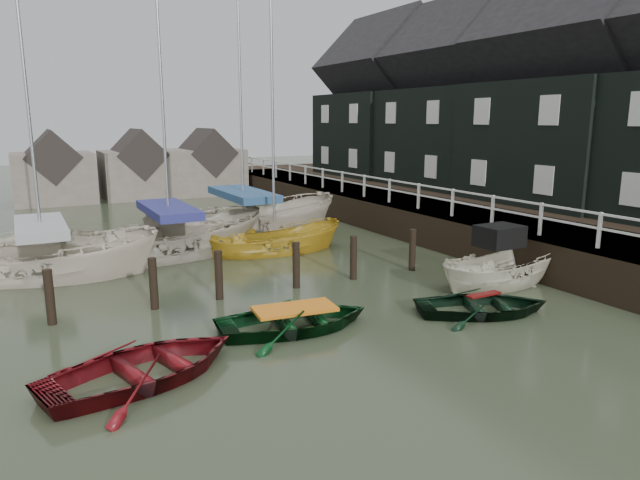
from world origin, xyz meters
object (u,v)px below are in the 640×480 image
sailboat_a (45,275)px  sailboat_d (244,237)px  rowboat_red (146,380)px  motorboat (501,283)px  sailboat_c (275,251)px  rowboat_dkgreen (483,314)px  sailboat_b (171,254)px  rowboat_green (295,329)px

sailboat_a → sailboat_d: (7.85, 2.86, -0.00)m
rowboat_red → motorboat: bearing=-98.2°
sailboat_a → sailboat_c: sailboat_a is taller
rowboat_dkgreen → motorboat: (2.32, 1.66, 0.09)m
motorboat → rowboat_dkgreen: bearing=123.3°
rowboat_red → sailboat_c: size_ratio=0.38×
rowboat_dkgreen → motorboat: size_ratio=0.75×
sailboat_b → sailboat_d: sailboat_d is taller
rowboat_red → sailboat_b: (2.92, 10.10, 0.06)m
rowboat_red → rowboat_green: 3.89m
rowboat_red → rowboat_green: rowboat_red is taller
rowboat_red → sailboat_b: 10.51m
sailboat_b → sailboat_c: size_ratio=1.14×
motorboat → sailboat_d: bearing=20.5°
rowboat_red → sailboat_d: bearing=-44.6°
sailboat_c → rowboat_dkgreen: bearing=-162.3°
sailboat_d → sailboat_b: bearing=121.3°
rowboat_green → motorboat: size_ratio=0.81×
rowboat_green → rowboat_dkgreen: rowboat_green is taller
rowboat_red → motorboat: size_ratio=0.86×
rowboat_dkgreen → sailboat_b: (-5.64, 10.27, 0.06)m
motorboat → rowboat_green: bearing=90.9°
rowboat_green → sailboat_c: 8.32m
rowboat_green → sailboat_a: size_ratio=0.31×
rowboat_green → sailboat_b: (-0.81, 9.01, 0.06)m
rowboat_red → rowboat_dkgreen: rowboat_red is taller
rowboat_green → motorboat: (7.15, 0.40, 0.09)m
sailboat_c → motorboat: bearing=-144.5°
sailboat_d → rowboat_green: bearing=169.9°
sailboat_c → sailboat_a: bearing=94.3°
sailboat_b → sailboat_d: (3.57, 1.83, -0.00)m
sailboat_b → rowboat_green: bearing=176.6°
rowboat_green → rowboat_dkgreen: 4.99m
rowboat_dkgreen → sailboat_d: size_ratio=0.29×
sailboat_b → sailboat_a: bearing=95.1°
rowboat_green → sailboat_b: 9.04m
sailboat_a → sailboat_b: (4.27, 1.04, -0.00)m
sailboat_a → sailboat_c: 7.95m
rowboat_dkgreen → sailboat_d: bearing=32.4°
rowboat_green → sailboat_a: 9.45m
rowboat_dkgreen → sailboat_a: 13.54m
rowboat_green → rowboat_red: bearing=112.8°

